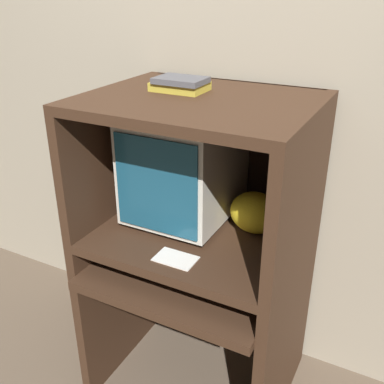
# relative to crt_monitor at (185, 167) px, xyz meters

# --- Properties ---
(wall_back) EXTENTS (6.00, 0.06, 2.60)m
(wall_back) POSITION_rel_crt_monitor_xyz_m (0.10, 0.31, 0.29)
(wall_back) COLOR gray
(wall_back) RESTS_ON ground_plane
(desk_base) EXTENTS (0.81, 0.70, 0.66)m
(desk_base) POSITION_rel_crt_monitor_xyz_m (0.10, -0.11, -0.59)
(desk_base) COLOR #382316
(desk_base) RESTS_ON ground_plane
(desk_monitor_shelf) EXTENTS (0.81, 0.66, 0.13)m
(desk_monitor_shelf) POSITION_rel_crt_monitor_xyz_m (0.10, -0.08, -0.25)
(desk_monitor_shelf) COLOR #382316
(desk_monitor_shelf) RESTS_ON desk_base
(hutch_upper) EXTENTS (0.81, 0.66, 0.52)m
(hutch_upper) POSITION_rel_crt_monitor_xyz_m (0.10, -0.05, 0.13)
(hutch_upper) COLOR #382316
(hutch_upper) RESTS_ON desk_monitor_shelf
(crt_monitor) EXTENTS (0.37, 0.45, 0.42)m
(crt_monitor) POSITION_rel_crt_monitor_xyz_m (0.00, 0.00, 0.00)
(crt_monitor) COLOR beige
(crt_monitor) RESTS_ON desk_monitor_shelf
(keyboard) EXTENTS (0.43, 0.15, 0.03)m
(keyboard) POSITION_rel_crt_monitor_xyz_m (-0.01, -0.19, -0.34)
(keyboard) COLOR beige
(keyboard) RESTS_ON desk_base
(mouse) EXTENTS (0.06, 0.04, 0.03)m
(mouse) POSITION_rel_crt_monitor_xyz_m (0.27, -0.18, -0.34)
(mouse) COLOR #28282B
(mouse) RESTS_ON desk_base
(snack_bag) EXTENTS (0.20, 0.15, 0.16)m
(snack_bag) POSITION_rel_crt_monitor_xyz_m (0.30, 0.01, -0.13)
(snack_bag) COLOR gold
(snack_bag) RESTS_ON desk_monitor_shelf
(book_stack) EXTENTS (0.20, 0.14, 0.05)m
(book_stack) POSITION_rel_crt_monitor_xyz_m (-0.00, -0.03, 0.33)
(book_stack) COLOR gold
(book_stack) RESTS_ON hutch_upper
(paper_card) EXTENTS (0.15, 0.10, 0.00)m
(paper_card) POSITION_rel_crt_monitor_xyz_m (0.13, -0.31, -0.21)
(paper_card) COLOR white
(paper_card) RESTS_ON desk_monitor_shelf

